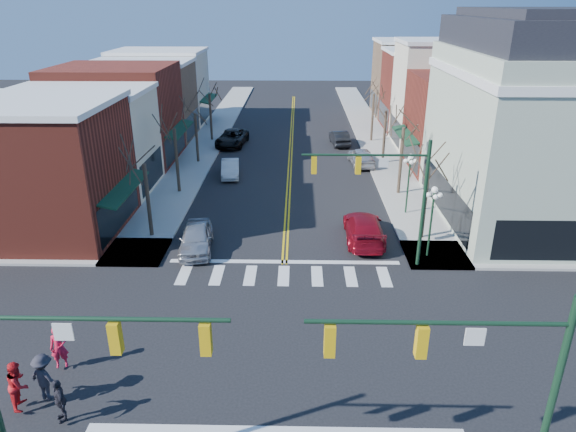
# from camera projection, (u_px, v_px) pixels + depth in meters

# --- Properties ---
(ground) EXTENTS (160.00, 160.00, 0.00)m
(ground) POSITION_uv_depth(u_px,v_px,m) (280.00, 347.00, 21.88)
(ground) COLOR black
(ground) RESTS_ON ground
(sidewalk_left) EXTENTS (3.50, 70.00, 0.15)m
(sidewalk_left) POSITION_uv_depth(u_px,v_px,m) (178.00, 187.00, 40.45)
(sidewalk_left) COLOR #9E9B93
(sidewalk_left) RESTS_ON ground
(sidewalk_right) EXTENTS (3.50, 70.00, 0.15)m
(sidewalk_right) POSITION_uv_depth(u_px,v_px,m) (400.00, 189.00, 40.12)
(sidewalk_right) COLOR #9E9B93
(sidewalk_right) RESTS_ON ground
(bldg_left_brick_a) EXTENTS (10.00, 8.50, 8.00)m
(bldg_left_brick_a) POSITION_uv_depth(u_px,v_px,m) (34.00, 171.00, 31.45)
(bldg_left_brick_a) COLOR maroon
(bldg_left_brick_a) RESTS_ON ground
(bldg_left_stucco_a) EXTENTS (10.00, 7.00, 7.50)m
(bldg_left_stucco_a) POSITION_uv_depth(u_px,v_px,m) (83.00, 143.00, 38.69)
(bldg_left_stucco_a) COLOR beige
(bldg_left_stucco_a) RESTS_ON ground
(bldg_left_brick_b) EXTENTS (10.00, 9.00, 8.50)m
(bldg_left_brick_b) POSITION_uv_depth(u_px,v_px,m) (117.00, 115.00, 45.88)
(bldg_left_brick_b) COLOR maroon
(bldg_left_brick_b) RESTS_ON ground
(bldg_left_tan) EXTENTS (10.00, 7.50, 7.80)m
(bldg_left_tan) POSITION_uv_depth(u_px,v_px,m) (143.00, 102.00, 53.62)
(bldg_left_tan) COLOR #88674B
(bldg_left_tan) RESTS_ON ground
(bldg_left_stucco_b) EXTENTS (10.00, 8.00, 8.20)m
(bldg_left_stucco_b) POSITION_uv_depth(u_px,v_px,m) (162.00, 89.00, 60.69)
(bldg_left_stucco_b) COLOR beige
(bldg_left_stucco_b) RESTS_ON ground
(bldg_right_brick_a) EXTENTS (10.00, 8.50, 8.00)m
(bldg_right_brick_a) POSITION_uv_depth(u_px,v_px,m) (471.00, 124.00, 43.78)
(bldg_right_brick_a) COLOR maroon
(bldg_right_brick_a) RESTS_ON ground
(bldg_right_stucco) EXTENTS (10.00, 7.00, 10.00)m
(bldg_right_stucco) POSITION_uv_depth(u_px,v_px,m) (448.00, 96.00, 50.54)
(bldg_right_stucco) COLOR beige
(bldg_right_stucco) RESTS_ON ground
(bldg_right_brick_b) EXTENTS (10.00, 8.00, 8.50)m
(bldg_right_brick_b) POSITION_uv_depth(u_px,v_px,m) (430.00, 92.00, 57.75)
(bldg_right_brick_b) COLOR maroon
(bldg_right_brick_b) RESTS_ON ground
(bldg_right_tan) EXTENTS (10.00, 8.00, 9.00)m
(bldg_right_tan) POSITION_uv_depth(u_px,v_px,m) (415.00, 79.00, 65.03)
(bldg_right_tan) COLOR #88674B
(bldg_right_tan) RESTS_ON ground
(victorian_corner) EXTENTS (12.25, 14.25, 13.30)m
(victorian_corner) POSITION_uv_depth(u_px,v_px,m) (548.00, 121.00, 32.36)
(victorian_corner) COLOR #A9B79E
(victorian_corner) RESTS_ON ground
(traffic_mast_near_left) EXTENTS (6.60, 0.28, 7.20)m
(traffic_mast_near_left) POSITION_uv_depth(u_px,v_px,m) (56.00, 373.00, 13.34)
(traffic_mast_near_left) COLOR #14331E
(traffic_mast_near_left) RESTS_ON ground
(traffic_mast_near_right) EXTENTS (6.60, 0.28, 7.20)m
(traffic_mast_near_right) POSITION_uv_depth(u_px,v_px,m) (484.00, 379.00, 13.13)
(traffic_mast_near_right) COLOR #14331E
(traffic_mast_near_right) RESTS_ON ground
(traffic_mast_far_right) EXTENTS (6.60, 0.28, 7.20)m
(traffic_mast_far_right) POSITION_uv_depth(u_px,v_px,m) (390.00, 186.00, 26.77)
(traffic_mast_far_right) COLOR #14331E
(traffic_mast_far_right) RESTS_ON ground
(lamppost_corner) EXTENTS (0.36, 0.36, 4.33)m
(lamppost_corner) POSITION_uv_depth(u_px,v_px,m) (432.00, 210.00, 28.41)
(lamppost_corner) COLOR #14331E
(lamppost_corner) RESTS_ON ground
(lamppost_midblock) EXTENTS (0.36, 0.36, 4.33)m
(lamppost_midblock) POSITION_uv_depth(u_px,v_px,m) (409.00, 174.00, 34.41)
(lamppost_midblock) COLOR #14331E
(lamppost_midblock) RESTS_ON ground
(tree_left_a) EXTENTS (0.24, 0.24, 4.76)m
(tree_left_a) POSITION_uv_depth(u_px,v_px,m) (148.00, 201.00, 31.25)
(tree_left_a) COLOR #382B21
(tree_left_a) RESTS_ON ground
(tree_left_b) EXTENTS (0.24, 0.24, 5.04)m
(tree_left_b) POSITION_uv_depth(u_px,v_px,m) (177.00, 161.00, 38.58)
(tree_left_b) COLOR #382B21
(tree_left_b) RESTS_ON ground
(tree_left_c) EXTENTS (0.24, 0.24, 4.55)m
(tree_left_c) POSITION_uv_depth(u_px,v_px,m) (197.00, 138.00, 46.05)
(tree_left_c) COLOR #382B21
(tree_left_c) RESTS_ON ground
(tree_left_d) EXTENTS (0.24, 0.24, 4.90)m
(tree_left_d) POSITION_uv_depth(u_px,v_px,m) (211.00, 118.00, 53.36)
(tree_left_d) COLOR #382B21
(tree_left_d) RESTS_ON ground
(tree_right_a) EXTENTS (0.24, 0.24, 4.62)m
(tree_right_a) POSITION_uv_depth(u_px,v_px,m) (425.00, 204.00, 30.97)
(tree_right_a) COLOR #382B21
(tree_right_a) RESTS_ON ground
(tree_right_b) EXTENTS (0.24, 0.24, 5.18)m
(tree_right_b) POSITION_uv_depth(u_px,v_px,m) (401.00, 162.00, 38.24)
(tree_right_b) COLOR #382B21
(tree_right_b) RESTS_ON ground
(tree_right_c) EXTENTS (0.24, 0.24, 4.83)m
(tree_right_c) POSITION_uv_depth(u_px,v_px,m) (384.00, 138.00, 45.68)
(tree_right_c) COLOR #382B21
(tree_right_c) RESTS_ON ground
(tree_right_d) EXTENTS (0.24, 0.24, 4.97)m
(tree_right_d) POSITION_uv_depth(u_px,v_px,m) (372.00, 118.00, 53.03)
(tree_right_d) COLOR #382B21
(tree_right_d) RESTS_ON ground
(car_left_near) EXTENTS (2.32, 4.74, 1.56)m
(car_left_near) POSITION_uv_depth(u_px,v_px,m) (196.00, 238.00, 30.18)
(car_left_near) COLOR #AAABAF
(car_left_near) RESTS_ON ground
(car_left_mid) EXTENTS (1.86, 4.23, 1.35)m
(car_left_mid) POSITION_uv_depth(u_px,v_px,m) (230.00, 168.00, 43.06)
(car_left_mid) COLOR silver
(car_left_mid) RESTS_ON ground
(car_left_far) EXTENTS (3.19, 5.88, 1.57)m
(car_left_far) POSITION_uv_depth(u_px,v_px,m) (232.00, 138.00, 52.25)
(car_left_far) COLOR black
(car_left_far) RESTS_ON ground
(car_right_near) EXTENTS (2.32, 5.57, 1.61)m
(car_right_near) POSITION_uv_depth(u_px,v_px,m) (364.00, 228.00, 31.41)
(car_right_near) COLOR maroon
(car_right_near) RESTS_ON ground
(car_right_mid) EXTENTS (2.30, 4.79, 1.58)m
(car_right_mid) POSITION_uv_depth(u_px,v_px,m) (361.00, 157.00, 45.94)
(car_right_mid) COLOR silver
(car_right_mid) RESTS_ON ground
(car_right_far) EXTENTS (2.02, 4.59, 1.47)m
(car_right_far) POSITION_uv_depth(u_px,v_px,m) (340.00, 138.00, 52.54)
(car_right_far) COLOR black
(car_right_far) RESTS_ON ground
(pedestrian_red_a) EXTENTS (0.76, 0.61, 1.82)m
(pedestrian_red_a) POSITION_uv_depth(u_px,v_px,m) (59.00, 347.00, 20.19)
(pedestrian_red_a) COLOR red
(pedestrian_red_a) RESTS_ON sidewalk_left
(pedestrian_red_b) EXTENTS (0.90, 1.05, 1.88)m
(pedestrian_red_b) POSITION_uv_depth(u_px,v_px,m) (18.00, 384.00, 18.19)
(pedestrian_red_b) COLOR red
(pedestrian_red_b) RESTS_ON sidewalk_left
(pedestrian_dark_a) EXTENTS (0.93, 1.04, 1.69)m
(pedestrian_dark_a) POSITION_uv_depth(u_px,v_px,m) (60.00, 400.00, 17.61)
(pedestrian_dark_a) COLOR black
(pedestrian_dark_a) RESTS_ON sidewalk_left
(pedestrian_dark_b) EXTENTS (1.38, 1.05, 1.89)m
(pedestrian_dark_b) POSITION_uv_depth(u_px,v_px,m) (44.00, 377.00, 18.53)
(pedestrian_dark_b) COLOR #222129
(pedestrian_dark_b) RESTS_ON sidewalk_left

